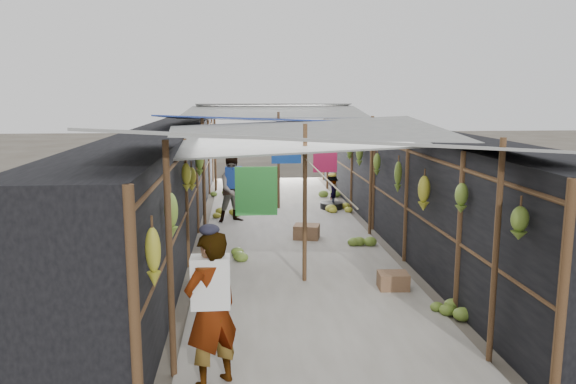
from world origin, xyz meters
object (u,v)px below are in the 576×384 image
object	(u,v)px
crate_near	(307,232)
shopper_blue	(234,189)
vendor_seated	(332,192)
vendor_elderly	(211,310)
black_basin	(331,206)

from	to	relation	value
crate_near	shopper_blue	world-z (taller)	shopper_blue
vendor_seated	vendor_elderly	bearing A→B (deg)	-6.27
black_basin	vendor_seated	distance (m)	0.38
crate_near	vendor_elderly	xyz separation A→B (m)	(-1.72, -5.97, 0.69)
vendor_elderly	vendor_seated	bearing A→B (deg)	-142.43
crate_near	black_basin	world-z (taller)	crate_near
crate_near	vendor_elderly	bearing A→B (deg)	-91.65
shopper_blue	vendor_seated	distance (m)	3.00
vendor_elderly	black_basin	bearing A→B (deg)	-142.44
black_basin	vendor_elderly	world-z (taller)	vendor_elderly
vendor_elderly	shopper_blue	world-z (taller)	vendor_elderly
black_basin	vendor_elderly	bearing A→B (deg)	-107.00
shopper_blue	vendor_seated	size ratio (longest dim) A/B	1.78
crate_near	vendor_elderly	world-z (taller)	vendor_elderly
shopper_blue	vendor_seated	xyz separation A→B (m)	(2.63, 1.40, -0.35)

